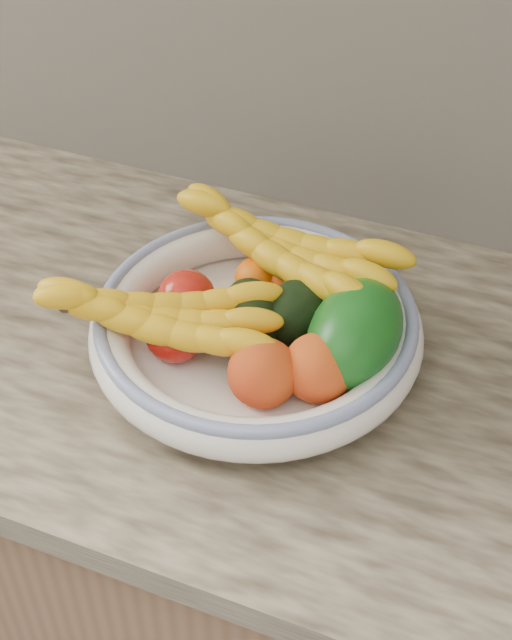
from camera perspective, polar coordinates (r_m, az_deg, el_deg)
The scene contains 14 objects.
kitchen_counter at distance 1.43m, azimuth 0.39°, elevation -14.25°, with size 2.44×0.66×1.40m.
fruit_bowl at distance 1.04m, azimuth 0.00°, elevation -0.47°, with size 0.39×0.39×0.08m.
clementine_back_left at distance 1.10m, azimuth 0.11°, elevation 2.69°, with size 0.06×0.06×0.05m, color #F56705.
clementine_back_right at distance 1.10m, azimuth 2.72°, elevation 2.90°, with size 0.06×0.06×0.05m, color #F04D05.
clementine_back_mid at distance 1.09m, azimuth 2.09°, elevation 2.42°, with size 0.06×0.06×0.05m, color #E55004.
tomato_left at distance 1.06m, azimuth -4.47°, elevation 1.52°, with size 0.07×0.07×0.06m, color red.
tomato_near_left at distance 1.01m, azimuth -5.22°, elevation -0.96°, with size 0.07×0.07×0.06m, color #AC120C.
avocado_center at distance 1.03m, azimuth -0.24°, elevation 0.37°, with size 0.07×0.10×0.07m, color black.
avocado_right at distance 1.04m, azimuth 2.93°, elevation 0.62°, with size 0.08×0.11×0.08m, color black.
green_mango at distance 1.00m, azimuth 6.34°, elevation -0.85°, with size 0.10×0.16×0.11m, color #0F5312.
peach_front at distance 0.96m, azimuth 0.45°, elevation -3.42°, with size 0.08×0.08×0.08m, color orange.
peach_right at distance 0.97m, azimuth 3.99°, elevation -3.08°, with size 0.08×0.08×0.08m, color orange.
banana_bunch_back at distance 1.08m, azimuth 1.70°, elevation 4.27°, with size 0.33×0.12×0.09m, color yellow, non-canonical shape.
banana_bunch_front at distance 1.00m, azimuth -6.19°, elevation -0.06°, with size 0.29×0.11×0.08m, color yellow, non-canonical shape.
Camera 1 is at (0.29, 0.95, 1.65)m, focal length 50.00 mm.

